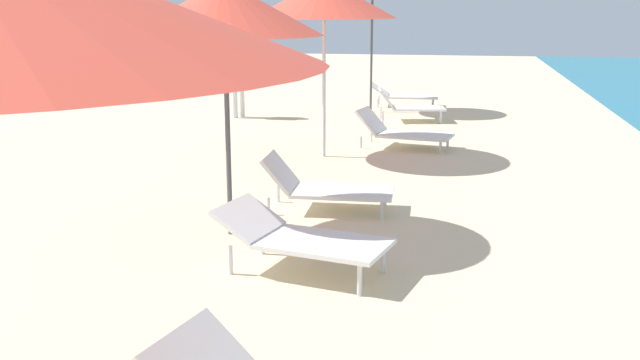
{
  "coord_description": "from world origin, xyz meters",
  "views": [
    {
      "loc": [
        1.21,
        6.69,
        2.25
      ],
      "look_at": [
        0.14,
        12.49,
        0.84
      ],
      "focal_mm": 41.63,
      "sensor_mm": 36.0,
      "label": 1
    }
  ],
  "objects_px": {
    "umbrella_fourth": "(224,8)",
    "lounger_farthest_shoreside": "(403,95)",
    "lounger_fifth_shoreside": "(402,131)",
    "person_walking_near": "(237,66)",
    "lounger_fourth_shoreside": "(324,186)",
    "lounger_fourth_inland": "(301,237)",
    "lounger_farthest_inland": "(409,105)"
  },
  "relations": [
    {
      "from": "umbrella_fourth",
      "to": "lounger_farthest_shoreside",
      "type": "distance_m",
      "value": 9.93
    },
    {
      "from": "lounger_fifth_shoreside",
      "to": "person_walking_near",
      "type": "bearing_deg",
      "value": 153.94
    },
    {
      "from": "lounger_fourth_shoreside",
      "to": "person_walking_near",
      "type": "xyz_separation_m",
      "value": [
        -2.9,
        6.43,
        0.75
      ]
    },
    {
      "from": "lounger_fourth_shoreside",
      "to": "lounger_fourth_inland",
      "type": "relative_size",
      "value": 0.92
    },
    {
      "from": "lounger_farthest_inland",
      "to": "umbrella_fourth",
      "type": "bearing_deg",
      "value": -109.17
    },
    {
      "from": "lounger_fifth_shoreside",
      "to": "person_walking_near",
      "type": "relative_size",
      "value": 0.93
    },
    {
      "from": "lounger_fifth_shoreside",
      "to": "umbrella_fourth",
      "type": "bearing_deg",
      "value": -94.54
    },
    {
      "from": "umbrella_fourth",
      "to": "lounger_fourth_shoreside",
      "type": "distance_m",
      "value": 2.31
    },
    {
      "from": "lounger_farthest_inland",
      "to": "lounger_fourth_inland",
      "type": "bearing_deg",
      "value": -102.02
    },
    {
      "from": "lounger_fourth_shoreside",
      "to": "lounger_farthest_inland",
      "type": "bearing_deg",
      "value": 83.48
    },
    {
      "from": "lounger_fourth_shoreside",
      "to": "lounger_fifth_shoreside",
      "type": "height_order",
      "value": "lounger_fourth_shoreside"
    },
    {
      "from": "lounger_fifth_shoreside",
      "to": "lounger_farthest_inland",
      "type": "height_order",
      "value": "lounger_farthest_inland"
    },
    {
      "from": "lounger_fourth_shoreside",
      "to": "lounger_fifth_shoreside",
      "type": "relative_size",
      "value": 0.92
    },
    {
      "from": "lounger_fourth_shoreside",
      "to": "lounger_fourth_inland",
      "type": "xyz_separation_m",
      "value": [
        0.16,
        -1.96,
        0.04
      ]
    },
    {
      "from": "lounger_farthest_inland",
      "to": "lounger_farthest_shoreside",
      "type": "bearing_deg",
      "value": 87.32
    },
    {
      "from": "umbrella_fourth",
      "to": "lounger_fourth_shoreside",
      "type": "bearing_deg",
      "value": 53.26
    },
    {
      "from": "lounger_farthest_shoreside",
      "to": "person_walking_near",
      "type": "height_order",
      "value": "person_walking_near"
    },
    {
      "from": "lounger_farthest_inland",
      "to": "person_walking_near",
      "type": "height_order",
      "value": "person_walking_near"
    },
    {
      "from": "lounger_fourth_inland",
      "to": "person_walking_near",
      "type": "relative_size",
      "value": 0.93
    },
    {
      "from": "lounger_farthest_inland",
      "to": "person_walking_near",
      "type": "distance_m",
      "value": 3.47
    },
    {
      "from": "lounger_fourth_shoreside",
      "to": "lounger_farthest_inland",
      "type": "xyz_separation_m",
      "value": [
        0.49,
        6.55,
        0.04
      ]
    },
    {
      "from": "umbrella_fourth",
      "to": "lounger_farthest_inland",
      "type": "bearing_deg",
      "value": 80.6
    },
    {
      "from": "lounger_fourth_inland",
      "to": "lounger_fifth_shoreside",
      "type": "distance_m",
      "value": 5.81
    },
    {
      "from": "lounger_farthest_shoreside",
      "to": "lounger_fifth_shoreside",
      "type": "bearing_deg",
      "value": -89.48
    },
    {
      "from": "lounger_farthest_shoreside",
      "to": "person_walking_near",
      "type": "xyz_separation_m",
      "value": [
        -3.13,
        -2.23,
        0.77
      ]
    },
    {
      "from": "lounger_farthest_shoreside",
      "to": "lounger_farthest_inland",
      "type": "xyz_separation_m",
      "value": [
        0.26,
        -2.11,
        0.05
      ]
    },
    {
      "from": "umbrella_fourth",
      "to": "lounger_fourth_inland",
      "type": "distance_m",
      "value": 2.29
    },
    {
      "from": "lounger_fourth_shoreside",
      "to": "person_walking_near",
      "type": "height_order",
      "value": "person_walking_near"
    },
    {
      "from": "lounger_fourth_shoreside",
      "to": "lounger_farthest_shoreside",
      "type": "relative_size",
      "value": 0.95
    },
    {
      "from": "lounger_fourth_shoreside",
      "to": "lounger_fifth_shoreside",
      "type": "bearing_deg",
      "value": 79.36
    },
    {
      "from": "lounger_fourth_inland",
      "to": "lounger_farthest_inland",
      "type": "relative_size",
      "value": 1.15
    },
    {
      "from": "lounger_fourth_inland",
      "to": "umbrella_fourth",
      "type": "bearing_deg",
      "value": 148.01
    }
  ]
}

